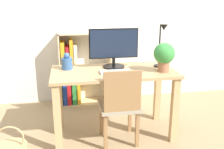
{
  "coord_description": "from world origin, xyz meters",
  "views": [
    {
      "loc": [
        -0.46,
        -2.61,
        1.49
      ],
      "look_at": [
        0.0,
        0.1,
        0.66
      ],
      "focal_mm": 42.0,
      "sensor_mm": 36.0,
      "label": 1
    }
  ],
  "objects": [
    {
      "name": "potted_plant",
      "position": [
        0.5,
        -0.12,
        0.91
      ],
      "size": [
        0.22,
        0.22,
        0.3
      ],
      "color": "#9E6647",
      "rests_on": "desk"
    },
    {
      "name": "vase",
      "position": [
        -0.48,
        0.14,
        0.81
      ],
      "size": [
        0.12,
        0.12,
        0.18
      ],
      "color": "#33598C",
      "rests_on": "desk"
    },
    {
      "name": "desk",
      "position": [
        0.0,
        0.0,
        0.59
      ],
      "size": [
        1.3,
        0.64,
        0.74
      ],
      "color": "tan",
      "rests_on": "ground_plane"
    },
    {
      "name": "monitor",
      "position": [
        0.02,
        0.13,
        0.97
      ],
      "size": [
        0.53,
        0.23,
        0.42
      ],
      "color": "black",
      "rests_on": "desk"
    },
    {
      "name": "keyboard",
      "position": [
        0.01,
        -0.08,
        0.74
      ],
      "size": [
        0.33,
        0.14,
        0.02
      ],
      "color": "#B2B2B7",
      "rests_on": "desk"
    },
    {
      "name": "bookshelf",
      "position": [
        -0.37,
        0.94,
        0.46
      ],
      "size": [
        0.71,
        0.28,
        1.02
      ],
      "color": "#D8BC8C",
      "rests_on": "ground_plane"
    },
    {
      "name": "desk_lamp",
      "position": [
        0.52,
        0.01,
        1.03
      ],
      "size": [
        0.1,
        0.19,
        0.47
      ],
      "color": "black",
      "rests_on": "desk"
    },
    {
      "name": "ground_plane",
      "position": [
        0.0,
        0.0,
        0.0
      ],
      "size": [
        10.0,
        10.0,
        0.0
      ],
      "primitive_type": "plane",
      "color": "#997F5B"
    },
    {
      "name": "wall_back",
      "position": [
        0.0,
        1.11,
        1.3
      ],
      "size": [
        8.0,
        0.05,
        2.6
      ],
      "color": "silver",
      "rests_on": "ground_plane"
    },
    {
      "name": "chair",
      "position": [
        0.03,
        -0.21,
        0.44
      ],
      "size": [
        0.4,
        0.4,
        0.82
      ],
      "rotation": [
        0.0,
        0.0,
        0.05
      ],
      "color": "#9E937F",
      "rests_on": "ground_plane"
    }
  ]
}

